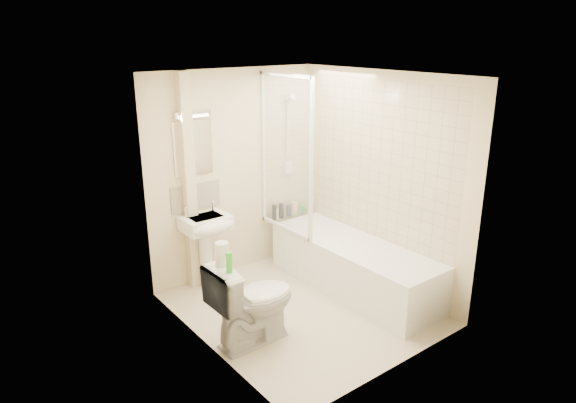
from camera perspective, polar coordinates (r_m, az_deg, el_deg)
floor at (r=5.51m, az=1.54°, el=-11.86°), size 2.50×2.50×0.00m
wall_back at (r=5.99m, az=-5.95°, el=3.04°), size 2.20×0.02×2.40m
wall_left at (r=4.44m, az=-9.41°, el=-2.62°), size 0.02×2.50×2.40m
wall_right at (r=5.75m, az=10.18°, el=2.19°), size 0.02×2.50×2.40m
ceiling at (r=4.78m, az=1.79°, el=13.90°), size 2.20×2.50×0.02m
tile_back at (r=6.34m, az=-0.18°, el=6.09°), size 0.70×0.01×1.75m
tile_right at (r=5.68m, az=10.19°, el=4.36°), size 0.01×2.10×1.75m
pipe_boxing at (r=5.65m, az=-10.96°, el=1.87°), size 0.12×0.12×2.40m
splashback at (r=5.79m, az=-10.21°, el=0.54°), size 0.60×0.02×0.30m
mirror at (r=5.64m, az=-10.51°, el=5.86°), size 0.46×0.01×0.60m
strip_light at (r=5.56m, az=-10.62°, el=9.55°), size 0.42×0.07×0.07m
bathtub at (r=5.83m, az=7.31°, el=-7.02°), size 0.70×2.10×0.55m
shower_screen at (r=5.79m, az=-0.27°, el=5.16°), size 0.04×0.92×1.80m
shower_fixture at (r=6.28m, az=0.06°, el=7.09°), size 0.10×0.16×0.99m
pedestal_sink at (r=5.71m, az=-8.94°, el=-3.33°), size 0.50×0.47×0.97m
bottle_black_a at (r=6.35m, az=-1.52°, el=-1.22°), size 0.06×0.06×0.19m
bottle_white_a at (r=6.38m, az=-1.28°, el=-1.40°), size 0.05×0.05×0.13m
bottle_black_b at (r=6.41m, az=-0.76°, el=-1.05°), size 0.06×0.06×0.18m
bottle_blue at (r=6.48m, az=0.04°, el=-1.01°), size 0.05×0.05×0.15m
bottle_cream at (r=6.53m, az=0.60°, el=-0.77°), size 0.07×0.07×0.17m
bottle_white_b at (r=6.55m, az=0.90°, el=-0.77°), size 0.05×0.05×0.15m
bottle_green at (r=6.64m, az=1.70°, el=-0.83°), size 0.06×0.06×0.09m
toilet at (r=4.81m, az=-3.93°, el=-10.96°), size 0.48×0.82×0.83m
toilet_roll_lower at (r=4.53m, az=-7.39°, el=-6.41°), size 0.11×0.11×0.10m
toilet_roll_upper at (r=4.48m, az=-7.35°, el=-5.21°), size 0.12×0.12×0.11m
green_bottle at (r=4.38m, az=-6.56°, el=-6.73°), size 0.05×0.05×0.18m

